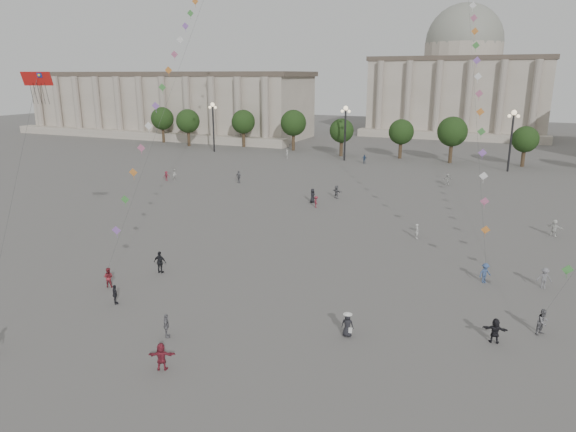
% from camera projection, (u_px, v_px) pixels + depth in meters
% --- Properties ---
extents(ground, '(360.00, 360.00, 0.00)m').
position_uv_depth(ground, '(243.00, 330.00, 34.22)').
color(ground, '#54514F').
rests_on(ground, ground).
extents(hall_west, '(84.00, 26.22, 17.20)m').
position_uv_depth(hall_west, '(166.00, 104.00, 143.82)').
color(hall_west, '#A79B8C').
rests_on(hall_west, ground).
extents(hall_central, '(48.30, 34.30, 35.50)m').
position_uv_depth(hall_central, '(460.00, 83.00, 144.61)').
color(hall_central, '#A79B8C').
rests_on(hall_central, ground).
extents(tree_row, '(137.12, 5.12, 8.00)m').
position_uv_depth(tree_row, '(430.00, 132.00, 101.71)').
color(tree_row, '#382C1C').
rests_on(tree_row, ground).
extents(lamp_post_far_west, '(2.00, 0.90, 10.65)m').
position_uv_depth(lamp_post_far_west, '(213.00, 118.00, 111.44)').
color(lamp_post_far_west, '#262628').
rests_on(lamp_post_far_west, ground).
extents(lamp_post_mid_west, '(2.00, 0.90, 10.65)m').
position_uv_depth(lamp_post_mid_west, '(345.00, 123.00, 99.89)').
color(lamp_post_mid_west, '#262628').
rests_on(lamp_post_mid_west, ground).
extents(lamp_post_mid_east, '(2.00, 0.90, 10.65)m').
position_uv_depth(lamp_post_mid_east, '(512.00, 129.00, 88.34)').
color(lamp_post_mid_east, '#262628').
rests_on(lamp_post_mid_east, ground).
extents(person_crowd_0, '(1.10, 0.79, 1.73)m').
position_uv_depth(person_crowd_0, '(364.00, 159.00, 98.08)').
color(person_crowd_0, navy).
rests_on(person_crowd_0, ground).
extents(person_crowd_1, '(0.98, 1.03, 1.67)m').
position_uv_depth(person_crowd_1, '(175.00, 174.00, 83.07)').
color(person_crowd_1, silver).
rests_on(person_crowd_1, ground).
extents(person_crowd_2, '(1.07, 1.15, 1.56)m').
position_uv_depth(person_crowd_2, '(166.00, 176.00, 82.13)').
color(person_crowd_2, maroon).
rests_on(person_crowd_2, ground).
extents(person_crowd_3, '(1.57, 0.64, 1.65)m').
position_uv_depth(person_crowd_3, '(495.00, 331.00, 32.45)').
color(person_crowd_3, black).
rests_on(person_crowd_3, ground).
extents(person_crowd_4, '(1.62, 1.41, 1.77)m').
position_uv_depth(person_crowd_4, '(447.00, 180.00, 78.79)').
color(person_crowd_4, beige).
rests_on(person_crowd_4, ground).
extents(person_crowd_6, '(1.17, 0.74, 1.72)m').
position_uv_depth(person_crowd_6, '(544.00, 278.00, 40.75)').
color(person_crowd_6, slate).
rests_on(person_crowd_6, ground).
extents(person_crowd_7, '(1.72, 1.31, 1.81)m').
position_uv_depth(person_crowd_7, '(554.00, 228.00, 53.93)').
color(person_crowd_7, silver).
rests_on(person_crowd_7, ground).
extents(person_crowd_10, '(0.58, 0.73, 1.77)m').
position_uv_depth(person_crowd_10, '(287.00, 154.00, 104.28)').
color(person_crowd_10, beige).
rests_on(person_crowd_10, ground).
extents(person_crowd_12, '(1.72, 1.27, 1.80)m').
position_uv_depth(person_crowd_12, '(337.00, 192.00, 70.51)').
color(person_crowd_12, slate).
rests_on(person_crowd_12, ground).
extents(person_crowd_13, '(0.58, 0.68, 1.58)m').
position_uv_depth(person_crowd_13, '(417.00, 231.00, 53.19)').
color(person_crowd_13, beige).
rests_on(person_crowd_13, ground).
extents(person_crowd_16, '(1.22, 0.78, 1.92)m').
position_uv_depth(person_crowd_16, '(239.00, 177.00, 80.61)').
color(person_crowd_16, slate).
rests_on(person_crowd_16, ground).
extents(person_crowd_17, '(0.97, 1.11, 1.49)m').
position_uv_depth(person_crowd_17, '(316.00, 202.00, 65.65)').
color(person_crowd_17, maroon).
rests_on(person_crowd_17, ground).
extents(person_crowd_20, '(1.07, 1.08, 1.88)m').
position_uv_depth(person_crowd_20, '(312.00, 196.00, 68.09)').
color(person_crowd_20, black).
rests_on(person_crowd_20, ground).
extents(tourist_1, '(0.92, 0.83, 1.50)m').
position_uv_depth(tourist_1, '(115.00, 295.00, 37.97)').
color(tourist_1, black).
rests_on(tourist_1, ground).
extents(tourist_2, '(1.61, 1.11, 1.67)m').
position_uv_depth(tourist_2, '(161.00, 356.00, 29.46)').
color(tourist_2, maroon).
rests_on(tourist_2, ground).
extents(tourist_3, '(0.84, 1.01, 1.62)m').
position_uv_depth(tourist_3, '(166.00, 326.00, 33.12)').
color(tourist_3, slate).
rests_on(tourist_3, ground).
extents(tourist_4, '(1.19, 0.63, 1.94)m').
position_uv_depth(tourist_4, '(160.00, 262.00, 43.87)').
color(tourist_4, black).
rests_on(tourist_4, ground).
extents(kite_flyer_0, '(0.94, 0.82, 1.63)m').
position_uv_depth(kite_flyer_0, '(108.00, 277.00, 41.02)').
color(kite_flyer_0, maroon).
rests_on(kite_flyer_0, ground).
extents(kite_flyer_1, '(1.22, 1.20, 1.68)m').
position_uv_depth(kite_flyer_1, '(485.00, 273.00, 41.84)').
color(kite_flyer_1, '#3A5282').
rests_on(kite_flyer_1, ground).
extents(kite_flyer_2, '(1.06, 1.09, 1.77)m').
position_uv_depth(kite_flyer_2, '(543.00, 322.00, 33.47)').
color(kite_flyer_2, slate).
rests_on(kite_flyer_2, ground).
extents(hat_person, '(0.84, 0.60, 1.69)m').
position_uv_depth(hat_person, '(347.00, 324.00, 33.23)').
color(hat_person, black).
rests_on(hat_person, ground).
extents(dragon_kite, '(4.02, 6.24, 19.21)m').
position_uv_depth(dragon_kite, '(38.00, 90.00, 38.88)').
color(dragon_kite, red).
rests_on(dragon_kite, ground).
extents(kite_train_west, '(14.53, 47.85, 65.66)m').
position_uv_depth(kite_train_west, '(195.00, 8.00, 60.41)').
color(kite_train_west, '#3F3F3F').
rests_on(kite_train_west, ground).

